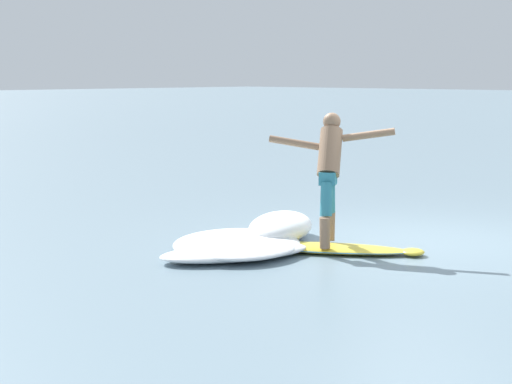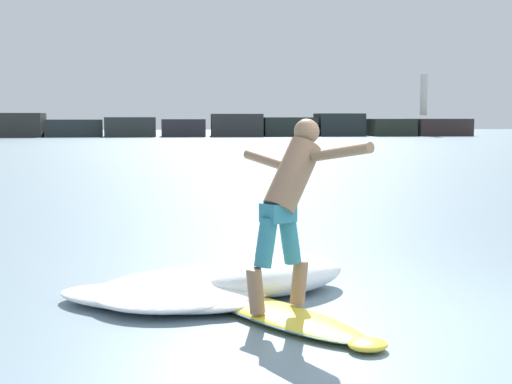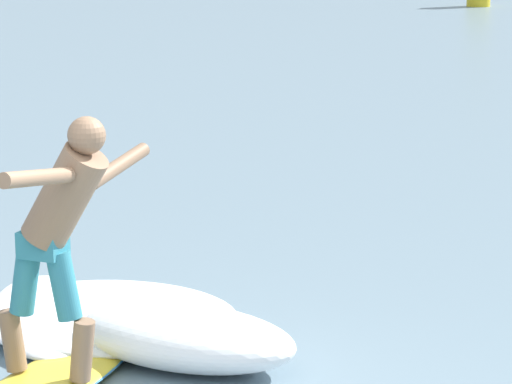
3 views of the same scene
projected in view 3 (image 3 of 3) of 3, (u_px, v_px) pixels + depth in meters
surfer at (61, 225)px, 7.16m from camera, size 1.00×1.40×1.63m
wave_foam_at_tail at (185, 337)px, 7.82m from camera, size 1.71×1.45×0.37m
wave_foam_at_nose at (106, 316)px, 8.50m from camera, size 2.47×2.42×0.20m
wave_foam_beside at (48, 315)px, 8.58m from camera, size 2.04×1.50×0.16m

